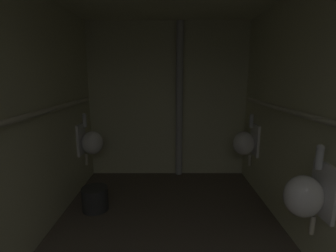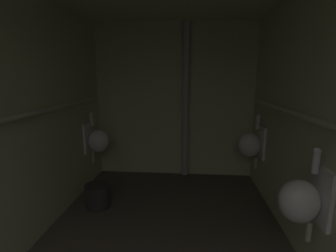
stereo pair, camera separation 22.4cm
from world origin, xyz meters
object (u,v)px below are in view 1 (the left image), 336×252
(urinal_left_mid, at_px, (92,142))
(waste_bin, at_px, (96,199))
(urinal_right_mid, at_px, (307,195))
(standpipe_back_wall, at_px, (180,102))
(urinal_right_far, at_px, (246,143))

(urinal_left_mid, height_order, waste_bin, urinal_left_mid)
(urinal_right_mid, bearing_deg, waste_bin, 153.90)
(urinal_left_mid, distance_m, urinal_right_mid, 2.72)
(standpipe_back_wall, xyz_separation_m, waste_bin, (-1.06, -1.07, -1.07))
(urinal_left_mid, bearing_deg, standpipe_back_wall, 18.58)
(standpipe_back_wall, bearing_deg, waste_bin, -134.63)
(urinal_left_mid, height_order, urinal_right_far, same)
(urinal_right_mid, bearing_deg, urinal_left_mid, 143.66)
(urinal_right_mid, distance_m, standpipe_back_wall, 2.30)
(urinal_right_mid, distance_m, waste_bin, 2.26)
(urinal_left_mid, xyz_separation_m, urinal_right_mid, (2.19, -1.61, 0.00))
(urinal_right_far, height_order, waste_bin, urinal_right_far)
(urinal_right_far, relative_size, standpipe_back_wall, 0.32)
(urinal_left_mid, height_order, urinal_right_mid, same)
(urinal_right_mid, xyz_separation_m, standpipe_back_wall, (-0.91, 2.04, 0.53))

